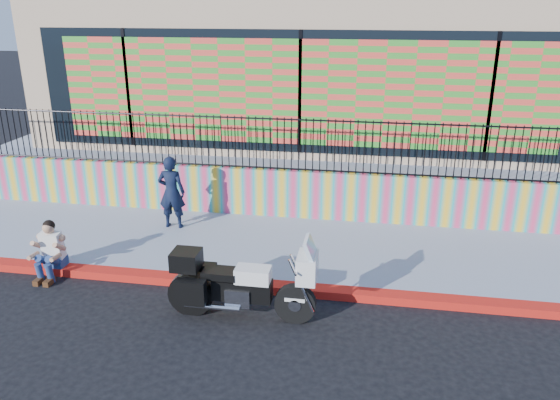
# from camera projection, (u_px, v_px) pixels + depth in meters

# --- Properties ---
(ground) EXTENTS (90.00, 90.00, 0.00)m
(ground) POSITION_uv_depth(u_px,v_px,m) (267.00, 290.00, 9.68)
(ground) COLOR black
(ground) RESTS_ON ground
(red_curb) EXTENTS (16.00, 0.30, 0.15)m
(red_curb) POSITION_uv_depth(u_px,v_px,m) (267.00, 287.00, 9.65)
(red_curb) COLOR red
(red_curb) RESTS_ON ground
(sidewalk) EXTENTS (16.00, 3.00, 0.15)m
(sidewalk) POSITION_uv_depth(u_px,v_px,m) (282.00, 248.00, 11.18)
(sidewalk) COLOR #8791A3
(sidewalk) RESTS_ON ground
(mural_wall) EXTENTS (16.00, 0.20, 1.10)m
(mural_wall) POSITION_uv_depth(u_px,v_px,m) (294.00, 194.00, 12.45)
(mural_wall) COLOR #E13B6B
(mural_wall) RESTS_ON sidewalk
(metal_fence) EXTENTS (15.80, 0.04, 1.20)m
(metal_fence) POSITION_uv_depth(u_px,v_px,m) (294.00, 145.00, 12.06)
(metal_fence) COLOR black
(metal_fence) RESTS_ON mural_wall
(elevated_platform) EXTENTS (16.00, 10.00, 1.25)m
(elevated_platform) POSITION_uv_depth(u_px,v_px,m) (317.00, 143.00, 17.20)
(elevated_platform) COLOR #8791A3
(elevated_platform) RESTS_ON ground
(storefront_building) EXTENTS (14.00, 8.06, 4.00)m
(storefront_building) POSITION_uv_depth(u_px,v_px,m) (318.00, 58.00, 16.10)
(storefront_building) COLOR tan
(storefront_building) RESTS_ON elevated_platform
(police_motorcycle) EXTENTS (2.37, 0.78, 1.48)m
(police_motorcycle) POSITION_uv_depth(u_px,v_px,m) (239.00, 283.00, 8.66)
(police_motorcycle) COLOR black
(police_motorcycle) RESTS_ON ground
(police_officer) EXTENTS (0.60, 0.40, 1.61)m
(police_officer) POSITION_uv_depth(u_px,v_px,m) (172.00, 192.00, 11.78)
(police_officer) COLOR black
(police_officer) RESTS_ON sidewalk
(seated_man) EXTENTS (0.54, 0.71, 1.06)m
(seated_man) POSITION_uv_depth(u_px,v_px,m) (49.00, 255.00, 9.99)
(seated_man) COLOR navy
(seated_man) RESTS_ON ground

